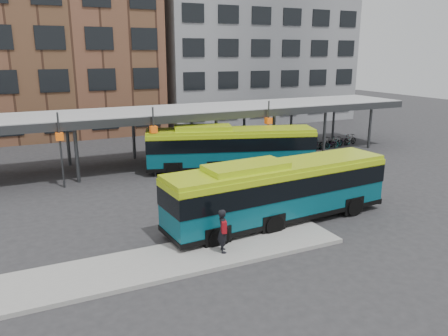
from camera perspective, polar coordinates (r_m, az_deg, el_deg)
ground at (r=23.28m, az=5.19°, el=-6.18°), size 120.00×120.00×0.00m
boarding_island at (r=18.59m, az=-5.04°, el=-11.55°), size 14.00×3.00×0.18m
canopy at (r=33.72m, az=-5.92°, el=7.25°), size 40.00×6.53×4.80m
building_brick at (r=50.75m, az=-25.07°, el=16.56°), size 26.00×14.00×22.00m
building_grey at (r=57.50m, az=3.01°, el=16.52°), size 24.00×14.00×20.00m
bus_front at (r=21.91m, az=7.17°, el=-2.83°), size 12.13×3.41×3.30m
bus_rear at (r=31.53m, az=0.79°, el=2.77°), size 12.25×6.07×3.32m
pedestrian at (r=18.42m, az=-0.12°, el=-8.16°), size 0.61×0.78×1.88m
bike_rack at (r=40.23m, az=13.17°, el=3.23°), size 7.24×1.62×1.07m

